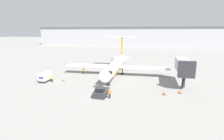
# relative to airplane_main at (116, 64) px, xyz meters

# --- Properties ---
(ground_plane) EXTENTS (600.00, 600.00, 0.00)m
(ground_plane) POSITION_rel_airplane_main_xyz_m (0.53, -17.47, -3.03)
(ground_plane) COLOR gray
(terminal_building) EXTENTS (180.00, 16.80, 15.39)m
(terminal_building) POSITION_rel_airplane_main_xyz_m (0.53, 102.53, 4.70)
(terminal_building) COLOR #B2B2B7
(terminal_building) RESTS_ON ground
(airplane_main) EXTENTS (28.77, 25.65, 10.31)m
(airplane_main) POSITION_rel_airplane_main_xyz_m (0.00, 0.00, 0.00)
(airplane_main) COLOR silver
(airplane_main) RESTS_ON ground
(pushback_tug) EXTENTS (2.23, 4.03, 1.84)m
(pushback_tug) POSITION_rel_airplane_main_xyz_m (0.70, -16.76, -2.34)
(pushback_tug) COLOR #2D2D33
(pushback_tug) RESTS_ON ground
(luggage_cart) EXTENTS (1.63, 3.46, 2.27)m
(luggage_cart) POSITION_rel_airplane_main_xyz_m (-15.29, -10.63, -1.89)
(luggage_cart) COLOR #232326
(luggage_cart) RESTS_ON ground
(worker_near_tug) EXTENTS (0.40, 0.25, 1.76)m
(worker_near_tug) POSITION_rel_airplane_main_xyz_m (2.57, -17.68, -2.10)
(worker_near_tug) COLOR #232838
(worker_near_tug) RESTS_ON ground
(worker_by_wing) EXTENTS (0.40, 0.24, 1.72)m
(worker_by_wing) POSITION_rel_airplane_main_xyz_m (-9.27, -1.34, -2.13)
(worker_by_wing) COLOR #232838
(worker_by_wing) RESTS_ON ground
(worker_on_apron) EXTENTS (0.40, 0.24, 1.68)m
(worker_on_apron) POSITION_rel_airplane_main_xyz_m (-13.50, -10.74, -2.15)
(worker_on_apron) COLOR #232838
(worker_on_apron) RESTS_ON ground
(traffic_cone_left) EXTENTS (0.52, 0.52, 0.72)m
(traffic_cone_left) POSITION_rel_airplane_main_xyz_m (-11.29, -9.28, -2.68)
(traffic_cone_left) COLOR black
(traffic_cone_left) RESTS_ON ground
(traffic_cone_right) EXTENTS (0.68, 0.68, 0.77)m
(traffic_cone_right) POSITION_rel_airplane_main_xyz_m (12.35, -13.45, -2.66)
(traffic_cone_right) COLOR black
(traffic_cone_right) RESTS_ON ground
(traffic_cone_mid) EXTENTS (0.63, 0.63, 0.70)m
(traffic_cone_mid) POSITION_rel_airplane_main_xyz_m (15.44, -11.85, -2.69)
(traffic_cone_mid) COLOR black
(traffic_cone_mid) RESTS_ON ground
(jet_bridge) EXTENTS (3.20, 9.85, 6.19)m
(jet_bridge) POSITION_rel_airplane_main_xyz_m (16.61, -6.13, 1.41)
(jet_bridge) COLOR #2D2D33
(jet_bridge) RESTS_ON ground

